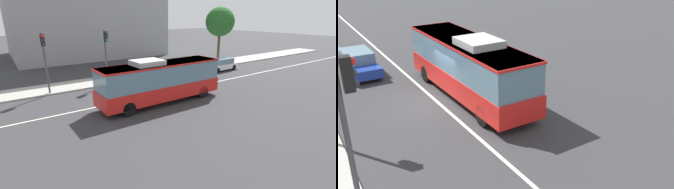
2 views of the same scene
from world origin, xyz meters
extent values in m
plane|color=#333335|center=(0.00, 0.00, 0.00)|extent=(160.00, 160.00, 0.00)
cube|color=silver|center=(0.00, 0.00, 0.01)|extent=(76.00, 0.16, 0.01)
cube|color=red|center=(-0.28, -1.81, 0.98)|extent=(10.02, 2.60, 1.10)
cube|color=slate|center=(-0.28, -1.81, 2.31)|extent=(9.82, 2.52, 1.58)
cube|color=red|center=(-0.28, -1.81, 3.04)|extent=(9.92, 2.57, 0.12)
cube|color=#B2B2B2|center=(-1.48, -1.82, 3.28)|extent=(2.22, 1.82, 0.36)
cylinder|color=black|center=(3.11, -0.68, 0.50)|extent=(1.00, 0.31, 1.00)
cylinder|color=black|center=(3.13, -2.88, 0.50)|extent=(1.00, 0.31, 1.00)
cylinder|color=black|center=(-3.69, -0.74, 0.50)|extent=(1.00, 0.31, 1.00)
cylinder|color=black|center=(-3.67, -2.94, 0.50)|extent=(1.00, 0.31, 1.00)
cylinder|color=black|center=(10.82, 2.83, 0.32)|extent=(0.65, 0.25, 0.64)
cube|color=#1E3899|center=(6.78, 2.40, 0.52)|extent=(4.53, 1.87, 0.60)
cube|color=slate|center=(7.03, 2.41, 1.14)|extent=(2.54, 1.69, 0.64)
cylinder|color=black|center=(5.29, 1.58, 0.32)|extent=(0.64, 0.23, 0.64)
cylinder|color=black|center=(5.27, 3.18, 0.32)|extent=(0.64, 0.23, 0.64)
cylinder|color=black|center=(8.29, 1.63, 0.32)|extent=(0.64, 0.23, 0.64)
cylinder|color=black|center=(8.27, 3.23, 0.32)|extent=(0.64, 0.23, 0.64)
cylinder|color=#47474C|center=(-7.07, 5.35, 2.60)|extent=(0.16, 0.16, 5.20)
cube|color=black|center=(-7.08, 5.07, 4.65)|extent=(0.33, 0.29, 0.96)
sphere|color=red|center=(-7.08, 4.92, 4.97)|extent=(0.22, 0.22, 0.22)
sphere|color=#2D2D2D|center=(-7.08, 4.92, 4.65)|extent=(0.22, 0.22, 0.22)
sphere|color=#2D2D2D|center=(-7.08, 4.92, 4.33)|extent=(0.22, 0.22, 0.22)
camera|label=1|loc=(-10.56, -17.27, 6.61)|focal=26.57mm
camera|label=2|loc=(-16.74, 6.37, 7.80)|focal=38.89mm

